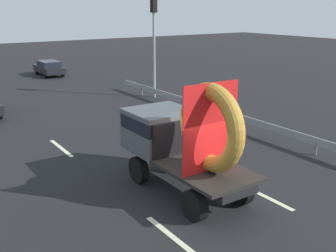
% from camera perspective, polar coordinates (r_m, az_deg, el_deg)
% --- Properties ---
extents(ground_plane, '(120.00, 120.00, 0.00)m').
position_cam_1_polar(ground_plane, '(12.52, 5.75, -10.15)').
color(ground_plane, black).
extents(flatbed_truck, '(2.02, 4.84, 3.64)m').
position_cam_1_polar(flatbed_truck, '(12.61, 1.43, -1.63)').
color(flatbed_truck, black).
rests_on(flatbed_truck, ground_plane).
extents(traffic_light, '(0.42, 0.36, 6.15)m').
position_cam_1_polar(traffic_light, '(25.60, -1.98, 12.85)').
color(traffic_light, gray).
rests_on(traffic_light, ground_plane).
extents(guardrail, '(0.10, 17.88, 0.71)m').
position_cam_1_polar(guardrail, '(21.18, 5.53, 2.57)').
color(guardrail, gray).
rests_on(guardrail, ground_plane).
extents(lane_dash_left_near, '(0.16, 2.83, 0.01)m').
position_cam_1_polar(lane_dash_left_near, '(10.44, 1.46, -15.92)').
color(lane_dash_left_near, beige).
rests_on(lane_dash_left_near, ground_plane).
extents(lane_dash_left_far, '(0.16, 2.44, 0.01)m').
position_cam_1_polar(lane_dash_left_far, '(17.23, -14.80, -3.03)').
color(lane_dash_left_far, beige).
rests_on(lane_dash_left_far, ground_plane).
extents(lane_dash_right_near, '(0.16, 2.42, 0.01)m').
position_cam_1_polar(lane_dash_right_near, '(13.02, 13.13, -9.43)').
color(lane_dash_right_near, beige).
rests_on(lane_dash_right_near, ground_plane).
extents(lane_dash_right_far, '(0.16, 2.92, 0.01)m').
position_cam_1_polar(lane_dash_right_far, '(18.61, -4.15, -1.06)').
color(lane_dash_right_far, beige).
rests_on(lane_dash_right_far, ground_plane).
extents(oncoming_car, '(1.62, 3.78, 1.23)m').
position_cam_1_polar(oncoming_car, '(35.81, -16.41, 7.89)').
color(oncoming_car, black).
rests_on(oncoming_car, ground_plane).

